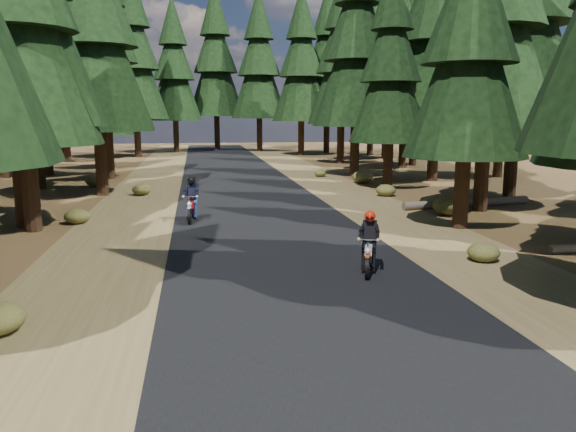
% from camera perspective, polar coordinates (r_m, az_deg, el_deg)
% --- Properties ---
extents(ground, '(120.00, 120.00, 0.00)m').
position_cam_1_polar(ground, '(12.69, 1.10, -6.09)').
color(ground, '#48371A').
rests_on(ground, ground).
extents(road, '(6.00, 100.00, 0.01)m').
position_cam_1_polar(road, '(17.48, -1.86, -1.50)').
color(road, black).
rests_on(road, ground).
extents(shoulder_l, '(3.20, 100.00, 0.01)m').
position_cam_1_polar(shoulder_l, '(17.51, -16.97, -1.95)').
color(shoulder_l, brown).
rests_on(shoulder_l, ground).
extents(shoulder_r, '(3.20, 100.00, 0.01)m').
position_cam_1_polar(shoulder_r, '(18.63, 12.31, -1.01)').
color(shoulder_r, brown).
rests_on(shoulder_r, ground).
extents(pine_forest, '(34.59, 55.08, 16.32)m').
position_cam_1_polar(pine_forest, '(33.37, -5.75, 17.68)').
color(pine_forest, black).
rests_on(pine_forest, ground).
extents(log_near, '(5.56, 1.15, 0.32)m').
position_cam_1_polar(log_near, '(23.08, 17.71, 1.29)').
color(log_near, '#4C4233').
rests_on(log_near, ground).
extents(understory_shrubs, '(14.92, 28.27, 0.67)m').
position_cam_1_polar(understory_shrubs, '(21.63, -0.38, 1.54)').
color(understory_shrubs, '#474C1E').
rests_on(understory_shrubs, ground).
extents(rider_lead, '(1.00, 1.65, 1.41)m').
position_cam_1_polar(rider_lead, '(12.91, 8.20, -3.72)').
color(rider_lead, beige).
rests_on(rider_lead, road).
extents(rider_follow, '(0.72, 1.74, 1.50)m').
position_cam_1_polar(rider_follow, '(19.17, -9.77, 0.93)').
color(rider_follow, maroon).
rests_on(rider_follow, road).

